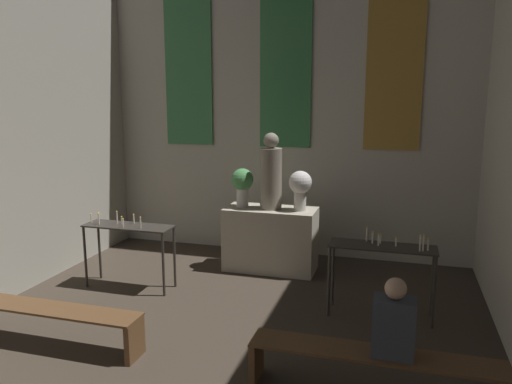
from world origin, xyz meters
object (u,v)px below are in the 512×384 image
object	(u,v)px
candle_rack_left	(128,235)
candle_rack_right	(382,257)
statue	(271,175)
flower_vase_left	(242,183)
altar	(271,239)
pew_back_left	(44,316)
flower_vase_right	(300,186)
person_seated	(394,322)
pew_back_right	(374,364)

from	to	relation	value
candle_rack_left	candle_rack_right	bearing A→B (deg)	0.02
statue	candle_rack_left	distance (m)	2.25
candle_rack_left	candle_rack_right	size ratio (longest dim) A/B	1.00
statue	flower_vase_left	bearing A→B (deg)	-180.00
altar	pew_back_left	size ratio (longest dim) A/B	0.62
altar	flower_vase_right	bearing A→B (deg)	-0.00
flower_vase_right	candle_rack_right	distance (m)	1.88
pew_back_left	person_seated	world-z (taller)	person_seated
candle_rack_left	pew_back_left	world-z (taller)	candle_rack_left
altar	pew_back_left	xyz separation A→B (m)	(-1.73, -3.01, -0.16)
statue	pew_back_right	size ratio (longest dim) A/B	0.52
pew_back_left	candle_rack_right	bearing A→B (deg)	26.89
flower_vase_right	candle_rack_left	bearing A→B (deg)	-149.87
statue	pew_back_right	bearing A→B (deg)	-60.07
statue	flower_vase_right	size ratio (longest dim) A/B	1.93
altar	flower_vase_left	bearing A→B (deg)	-180.00
flower_vase_right	altar	bearing A→B (deg)	180.00
flower_vase_right	candle_rack_left	size ratio (longest dim) A/B	0.47
statue	flower_vase_left	distance (m)	0.48
candle_rack_left	pew_back_left	distance (m)	1.80
flower_vase_right	person_seated	world-z (taller)	flower_vase_right
candle_rack_right	person_seated	xyz separation A→B (m)	(0.17, -1.75, -0.02)
pew_back_right	candle_rack_left	bearing A→B (deg)	153.13
candle_rack_left	candle_rack_right	xyz separation A→B (m)	(3.43, 0.00, 0.00)
altar	pew_back_left	distance (m)	3.47
flower_vase_right	pew_back_right	distance (m)	3.42
flower_vase_right	candle_rack_left	world-z (taller)	flower_vase_right
statue	pew_back_left	distance (m)	3.66
pew_back_left	pew_back_right	world-z (taller)	same
altar	person_seated	distance (m)	3.56
flower_vase_left	pew_back_left	world-z (taller)	flower_vase_left
altar	flower_vase_left	world-z (taller)	flower_vase_left
flower_vase_right	candle_rack_right	size ratio (longest dim) A/B	0.47
statue	pew_back_right	xyz separation A→B (m)	(1.73, -3.01, -1.17)
altar	statue	size ratio (longest dim) A/B	1.21
candle_rack_left	candle_rack_right	distance (m)	3.43
altar	pew_back_right	bearing A→B (deg)	-60.07
candle_rack_right	statue	bearing A→B (deg)	143.76
flower_vase_left	person_seated	distance (m)	3.85
candle_rack_left	person_seated	size ratio (longest dim) A/B	1.79
altar	person_seated	xyz separation A→B (m)	(1.88, -3.01, 0.25)
statue	candle_rack_left	world-z (taller)	statue
altar	pew_back_right	xyz separation A→B (m)	(1.73, -3.01, -0.16)
altar	flower_vase_right	xyz separation A→B (m)	(0.45, -0.00, 0.86)
candle_rack_left	flower_vase_left	bearing A→B (deg)	44.86
candle_rack_left	pew_back_right	xyz separation A→B (m)	(3.45, -1.75, -0.43)
altar	statue	distance (m)	1.01
candle_rack_right	pew_back_left	xyz separation A→B (m)	(-3.45, -1.75, -0.43)
candle_rack_right	flower_vase_left	bearing A→B (deg)	149.88
candle_rack_left	pew_back_right	world-z (taller)	candle_rack_left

